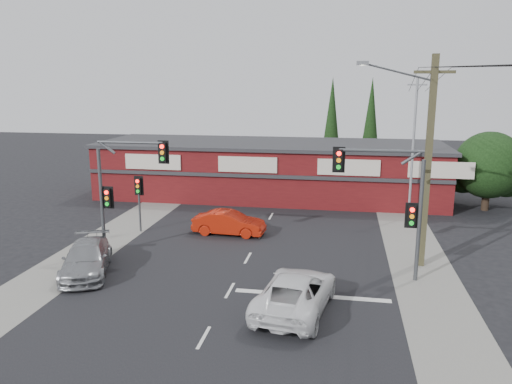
% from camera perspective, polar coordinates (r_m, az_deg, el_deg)
% --- Properties ---
extents(ground, '(120.00, 120.00, 0.00)m').
position_cam_1_polar(ground, '(23.25, -2.14, -9.68)').
color(ground, black).
rests_on(ground, ground).
extents(road_strip, '(14.00, 70.00, 0.01)m').
position_cam_1_polar(road_strip, '(27.85, 0.01, -5.86)').
color(road_strip, black).
rests_on(road_strip, ground).
extents(verge_left, '(3.00, 70.00, 0.02)m').
position_cam_1_polar(verge_left, '(30.42, -16.02, -4.76)').
color(verge_left, gray).
rests_on(verge_left, ground).
extents(verge_right, '(3.00, 70.00, 0.02)m').
position_cam_1_polar(verge_right, '(27.76, 17.68, -6.52)').
color(verge_right, gray).
rests_on(verge_right, ground).
extents(stop_line, '(6.50, 0.35, 0.01)m').
position_cam_1_polar(stop_line, '(21.44, 6.38, -11.68)').
color(stop_line, silver).
rests_on(stop_line, ground).
extents(white_suv, '(3.26, 5.71, 1.50)m').
position_cam_1_polar(white_suv, '(19.88, 4.55, -11.32)').
color(white_suv, white).
rests_on(white_suv, ground).
extents(silver_suv, '(3.56, 5.28, 1.42)m').
position_cam_1_polar(silver_suv, '(24.72, -18.81, -7.23)').
color(silver_suv, '#949698').
rests_on(silver_suv, ground).
extents(red_sedan, '(4.30, 1.72, 1.39)m').
position_cam_1_polar(red_sedan, '(29.30, -3.11, -3.54)').
color(red_sedan, '#B71E0B').
rests_on(red_sedan, ground).
extents(lane_dashes, '(0.12, 55.01, 0.01)m').
position_cam_1_polar(lane_dashes, '(31.34, 1.18, -3.75)').
color(lane_dashes, silver).
rests_on(lane_dashes, ground).
extents(shop_building, '(27.30, 8.40, 4.22)m').
position_cam_1_polar(shop_building, '(39.01, 1.60, 2.65)').
color(shop_building, '#501012').
rests_on(shop_building, ground).
extents(tree_cluster, '(5.90, 5.10, 5.50)m').
position_cam_1_polar(tree_cluster, '(38.33, 25.15, 2.46)').
color(tree_cluster, '#2D2116').
rests_on(tree_cluster, ground).
extents(conifer_near, '(1.80, 1.80, 9.25)m').
position_cam_1_polar(conifer_near, '(45.19, 8.64, 8.13)').
color(conifer_near, '#2D2116').
rests_on(conifer_near, ground).
extents(conifer_far, '(1.80, 1.80, 9.25)m').
position_cam_1_polar(conifer_far, '(47.23, 12.99, 8.13)').
color(conifer_far, '#2D2116').
rests_on(conifer_far, ground).
extents(traffic_mast_left, '(3.77, 0.27, 5.97)m').
position_cam_1_polar(traffic_mast_left, '(25.99, -15.27, 1.31)').
color(traffic_mast_left, '#47494C').
rests_on(traffic_mast_left, ground).
extents(traffic_mast_right, '(3.96, 0.27, 5.97)m').
position_cam_1_polar(traffic_mast_right, '(22.69, 15.53, -0.24)').
color(traffic_mast_right, '#47494C').
rests_on(traffic_mast_right, ground).
extents(pedestal_signal, '(0.55, 0.27, 3.38)m').
position_cam_1_polar(pedestal_signal, '(30.17, -13.25, -0.04)').
color(pedestal_signal, '#47494C').
rests_on(pedestal_signal, ground).
extents(utility_pole, '(4.38, 0.59, 10.00)m').
position_cam_1_polar(utility_pole, '(24.57, 18.79, 3.93)').
color(utility_pole, '#4B452A').
rests_on(utility_pole, ground).
extents(steel_pole, '(1.20, 0.16, 9.00)m').
position_cam_1_polar(steel_pole, '(33.60, 17.52, 4.94)').
color(steel_pole, gray).
rests_on(steel_pole, ground).
extents(power_lines, '(2.01, 29.00, 1.22)m').
position_cam_1_polar(power_lines, '(19.00, 22.39, 12.42)').
color(power_lines, black).
rests_on(power_lines, ground).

